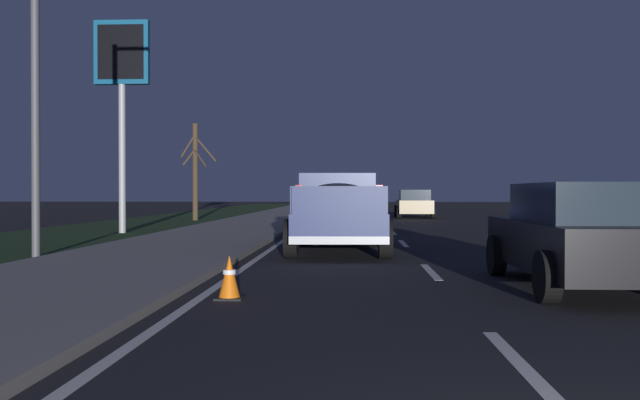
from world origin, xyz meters
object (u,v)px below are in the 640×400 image
at_px(sedan_black, 582,235).
at_px(gas_price_sign, 122,73).
at_px(sedan_silver, 347,203).
at_px(traffic_cone_near, 229,278).
at_px(sedan_tan, 414,204).
at_px(bare_tree_far, 195,169).
at_px(street_light_near, 49,51).
at_px(sedan_blue, 335,210).
at_px(pickup_truck, 337,210).

bearing_deg(sedan_black, gas_price_sign, 40.92).
bearing_deg(gas_price_sign, sedan_black, -139.08).
bearing_deg(sedan_silver, traffic_cone_near, 177.61).
xyz_separation_m(sedan_tan, bare_tree_far, (-3.90, 11.24, 1.77)).
bearing_deg(street_light_near, sedan_black, -113.66).
bearing_deg(sedan_black, sedan_tan, 0.04).
relative_size(sedan_silver, bare_tree_far, 0.92).
bearing_deg(traffic_cone_near, street_light_near, 41.45).
height_order(sedan_black, bare_tree_far, bare_tree_far).
distance_m(gas_price_sign, bare_tree_far, 11.06).
xyz_separation_m(sedan_black, street_light_near, (4.35, 9.92, 3.68)).
bearing_deg(sedan_blue, sedan_black, -163.61).
distance_m(sedan_black, bare_tree_far, 26.32).
bearing_deg(sedan_tan, street_light_near, 156.95).
height_order(gas_price_sign, traffic_cone_near, gas_price_sign).
distance_m(sedan_black, gas_price_sign, 17.93).
height_order(pickup_truck, sedan_silver, pickup_truck).
distance_m(sedan_black, sedan_tan, 27.62).
height_order(sedan_blue, sedan_black, same).
relative_size(bare_tree_far, traffic_cone_near, 8.37).
relative_size(sedan_blue, sedan_black, 1.00).
height_order(sedan_silver, sedan_black, same).
relative_size(sedan_blue, traffic_cone_near, 7.61).
bearing_deg(street_light_near, sedan_tan, -23.05).
relative_size(sedan_silver, sedan_black, 1.01).
distance_m(pickup_truck, sedan_tan, 21.79).
distance_m(sedan_tan, street_light_near, 25.56).
bearing_deg(sedan_silver, bare_tree_far, 121.85).
bearing_deg(pickup_truck, street_light_near, 106.18).
bearing_deg(bare_tree_far, traffic_cone_near, -165.85).
bearing_deg(sedan_tan, pickup_truck, 170.21).
bearing_deg(street_light_near, bare_tree_far, 3.96).
bearing_deg(pickup_truck, sedan_tan, -9.79).
xyz_separation_m(sedan_blue, traffic_cone_near, (-14.74, 1.00, -0.50)).
distance_m(pickup_truck, traffic_cone_near, 7.55).
distance_m(pickup_truck, sedan_silver, 22.26).
distance_m(street_light_near, traffic_cone_near, 8.58).
xyz_separation_m(pickup_truck, sedan_blue, (7.33, 0.24, -0.20)).
bearing_deg(traffic_cone_near, sedan_black, -75.68).
xyz_separation_m(street_light_near, traffic_cone_near, (-5.61, -4.96, -4.18)).
height_order(sedan_tan, traffic_cone_near, sedan_tan).
relative_size(sedan_blue, bare_tree_far, 0.91).
height_order(pickup_truck, bare_tree_far, bare_tree_far).
bearing_deg(traffic_cone_near, bare_tree_far, 14.15).
relative_size(pickup_truck, sedan_silver, 1.23).
height_order(sedan_blue, street_light_near, street_light_near).
bearing_deg(pickup_truck, sedan_silver, -0.00).
bearing_deg(sedan_black, pickup_truck, 31.21).
bearing_deg(bare_tree_far, pickup_truck, -156.78).
relative_size(sedan_silver, gas_price_sign, 0.61).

